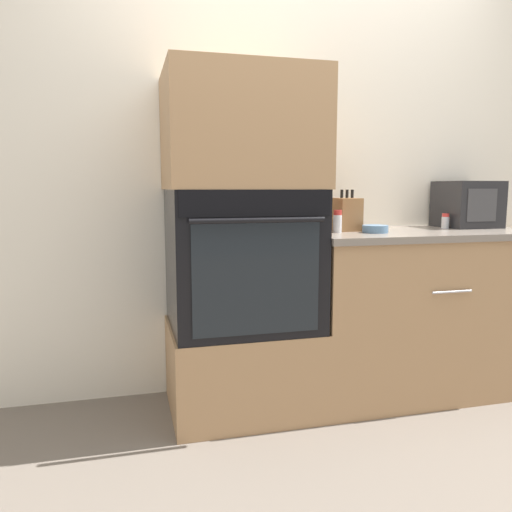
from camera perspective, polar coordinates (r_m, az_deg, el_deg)
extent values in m
plane|color=#6B6056|center=(2.55, 8.51, -18.59)|extent=(12.00, 12.00, 0.00)
cube|color=silver|center=(2.88, 4.04, 10.14)|extent=(8.00, 0.05, 2.50)
cube|color=#A87F56|center=(2.62, -1.59, -12.53)|extent=(0.73, 0.60, 0.44)
cube|color=black|center=(2.48, -1.64, -0.29)|extent=(0.71, 0.59, 0.68)
cube|color=black|center=(2.17, 0.11, 6.07)|extent=(0.68, 0.01, 0.12)
cube|color=#33E54C|center=(2.17, 0.13, 6.07)|extent=(0.09, 0.00, 0.03)
cube|color=black|center=(2.21, 0.11, -2.59)|extent=(0.58, 0.01, 0.51)
cylinder|color=black|center=(2.14, 0.32, 4.09)|extent=(0.60, 0.02, 0.02)
cube|color=#A87F56|center=(2.47, -1.70, 14.06)|extent=(0.73, 0.60, 0.55)
cube|color=#A87F56|center=(2.93, 17.73, -6.34)|extent=(1.25, 0.60, 0.87)
cube|color=slate|center=(2.86, 18.10, 2.46)|extent=(1.27, 0.63, 0.03)
cylinder|color=#B7B7BC|center=(2.64, 21.51, -3.82)|extent=(0.22, 0.01, 0.01)
cube|color=#232326|center=(3.19, 22.98, 5.47)|extent=(0.30, 0.30, 0.27)
cube|color=#3D3D3F|center=(3.06, 24.42, 5.31)|extent=(0.19, 0.01, 0.18)
cube|color=olive|center=(2.74, 10.31, 4.70)|extent=(0.12, 0.16, 0.18)
cylinder|color=black|center=(2.72, 9.78, 7.01)|extent=(0.02, 0.02, 0.04)
cylinder|color=black|center=(2.74, 10.37, 7.00)|extent=(0.02, 0.02, 0.04)
cylinder|color=black|center=(2.75, 10.94, 6.99)|extent=(0.02, 0.02, 0.04)
cylinder|color=#517599|center=(2.65, 13.46, 3.03)|extent=(0.13, 0.13, 0.04)
cylinder|color=silver|center=(2.61, 9.28, 3.65)|extent=(0.04, 0.04, 0.09)
cylinder|color=red|center=(2.61, 9.31, 4.93)|extent=(0.04, 0.04, 0.03)
cylinder|color=silver|center=(3.04, 20.82, 3.59)|extent=(0.04, 0.04, 0.07)
cylinder|color=red|center=(3.04, 20.86, 4.39)|extent=(0.04, 0.04, 0.02)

